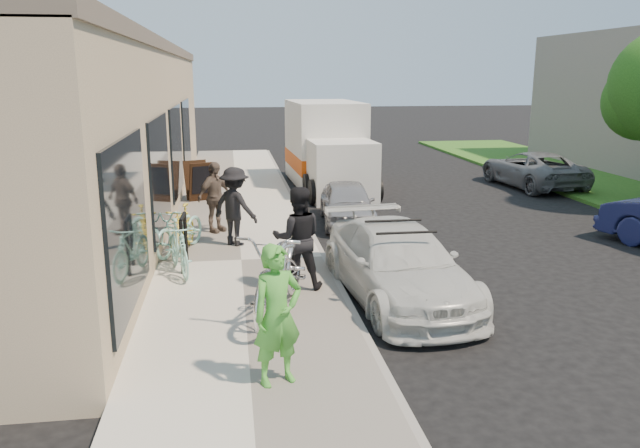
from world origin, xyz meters
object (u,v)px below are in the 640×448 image
woman_rider (277,315)px  cruiser_bike_c (183,229)px  sedan_silver (347,203)px  tandem_bike (281,270)px  man_standing (298,238)px  bystander_a (235,206)px  far_car_gray (532,169)px  cruiser_bike_b (180,229)px  sedan_white (398,264)px  bike_rack (184,236)px  bystander_b (215,197)px  cruiser_bike_a (179,247)px  sandwich_board (199,181)px  moving_truck (327,150)px

woman_rider → cruiser_bike_c: bearing=82.0°
sedan_silver → tandem_bike: tandem_bike is taller
man_standing → bystander_a: bearing=-67.9°
far_car_gray → cruiser_bike_b: 12.25m
sedan_white → bystander_a: bearing=123.6°
bike_rack → far_car_gray: far_car_gray is taller
sedan_white → tandem_bike: tandem_bike is taller
bystander_b → bike_rack: bearing=-144.0°
bike_rack → bystander_b: 2.64m
sedan_white → cruiser_bike_a: sedan_white is taller
tandem_bike → cruiser_bike_b: tandem_bike is taller
sedan_white → cruiser_bike_c: bearing=136.4°
far_car_gray → cruiser_bike_c: bearing=27.5°
woman_rider → bystander_a: size_ratio=1.01×
sandwich_board → woman_rider: bearing=-104.9°
cruiser_bike_a → cruiser_bike_b: size_ratio=0.88×
bike_rack → cruiser_bike_b: bike_rack is taller
far_car_gray → cruiser_bike_b: (-10.40, -6.48, 0.04)m
sedan_silver → far_car_gray: 7.84m
cruiser_bike_c → bystander_a: 1.11m
bike_rack → moving_truck: moving_truck is taller
moving_truck → cruiser_bike_c: size_ratio=3.68×
far_car_gray → sandwich_board: bearing=3.7°
sedan_silver → cruiser_bike_a: 5.22m
cruiser_bike_b → cruiser_bike_c: size_ratio=1.16×
far_car_gray → bystander_b: (-9.76, -4.98, 0.35)m
bystander_a → bystander_b: (-0.42, 1.13, -0.02)m
woman_rider → cruiser_bike_a: 4.37m
moving_truck → cruiser_bike_c: 8.29m
tandem_bike → cruiser_bike_b: size_ratio=1.41×
cruiser_bike_a → bystander_b: size_ratio=1.00×
sandwich_board → cruiser_bike_b: size_ratio=0.61×
sedan_silver → bystander_a: (-2.65, -2.02, 0.42)m
cruiser_bike_c → woman_rider: bearing=-63.3°
woman_rider → man_standing: bearing=57.5°
sedan_white → bystander_a: bystander_a is taller
cruiser_bike_a → cruiser_bike_c: size_ratio=1.02×
man_standing → cruiser_bike_c: 3.14m
man_standing → bystander_a: (-0.95, 2.76, -0.04)m
woman_rider → moving_truck: bearing=56.5°
sedan_silver → man_standing: 5.10m
woman_rider → cruiser_bike_a: woman_rider is taller
sandwich_board → bystander_a: size_ratio=0.67×
cruiser_bike_c → bystander_a: size_ratio=0.95×
bike_rack → bystander_b: size_ratio=0.63×
cruiser_bike_a → tandem_bike: bearing=-67.7°
sandwich_board → bike_rack: bearing=-112.0°
woman_rider → sedan_silver: bearing=51.7°
far_car_gray → cruiser_bike_b: bearing=27.6°
sedan_silver → man_standing: size_ratio=1.82×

